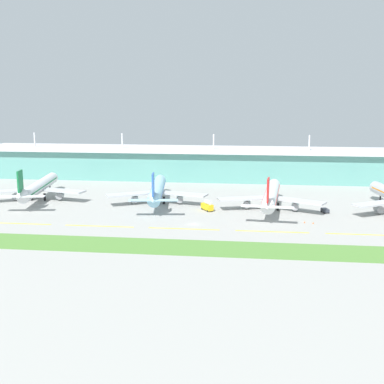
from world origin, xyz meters
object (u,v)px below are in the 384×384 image
pushback_tug (325,210)px  fuel_truck (207,206)px  airliner_nearest (38,187)px  airliner_far_middle (271,196)px  airliner_near_middle (157,190)px  safety_cone_nose_front (313,223)px  safety_cone_left_wingtip (305,222)px

pushback_tug → fuel_truck: 52.25m
airliner_nearest → airliner_far_middle: 113.92m
pushback_tug → airliner_nearest: bearing=175.5°
airliner_near_middle → safety_cone_nose_front: 76.46m
airliner_near_middle → safety_cone_nose_front: airliner_near_middle is taller
airliner_near_middle → safety_cone_left_wingtip: 73.07m
pushback_tug → fuel_truck: (-52.19, -2.10, 1.16)m
airliner_nearest → pushback_tug: 137.88m
safety_cone_left_wingtip → safety_cone_nose_front: size_ratio=1.00×
airliner_far_middle → airliner_nearest: bearing=176.3°
pushback_tug → safety_cone_nose_front: pushback_tug is taller
airliner_far_middle → pushback_tug: size_ratio=13.14×
fuel_truck → safety_cone_nose_front: 48.27m
pushback_tug → safety_cone_nose_front: 21.56m
airliner_far_middle → pushback_tug: (23.65, -3.59, -5.35)m
airliner_nearest → fuel_truck: (85.15, -12.99, -4.19)m
safety_cone_nose_front → safety_cone_left_wingtip: bearing=164.5°
safety_cone_nose_front → airliner_near_middle: bearing=156.6°
fuel_truck → safety_cone_left_wingtip: fuel_truck is taller
fuel_truck → safety_cone_left_wingtip: size_ratio=10.55×
airliner_nearest → fuel_truck: bearing=-8.7°
airliner_nearest → airliner_near_middle: bearing=-0.8°
safety_cone_left_wingtip → safety_cone_nose_front: 3.44m
fuel_truck → safety_cone_left_wingtip: bearing=-22.5°
safety_cone_left_wingtip → pushback_tug: bearing=60.7°
safety_cone_left_wingtip → fuel_truck: bearing=157.5°
pushback_tug → safety_cone_left_wingtip: bearing=-119.3°
fuel_truck → pushback_tug: bearing=2.3°
safety_cone_nose_front → fuel_truck: bearing=158.0°
airliner_near_middle → safety_cone_nose_front: bearing=-23.4°
airliner_near_middle → safety_cone_left_wingtip: bearing=-23.8°
airliner_nearest → safety_cone_nose_front: bearing=-13.5°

